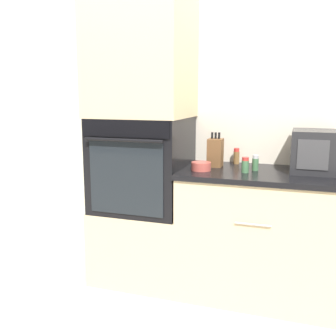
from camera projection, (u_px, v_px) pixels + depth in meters
ground_plane at (173, 301)px, 2.68m from camera, size 12.00×12.00×0.00m
wall_back at (199, 113)px, 3.03m from camera, size 8.00×0.05×2.50m
oven_cabinet_base at (144, 242)px, 3.01m from camera, size 0.67×0.60×0.54m
wall_oven at (143, 164)px, 2.90m from camera, size 0.65×0.64×0.68m
oven_cabinet_upper at (141, 55)px, 2.76m from camera, size 0.67×0.60×0.87m
counter_unit at (257, 234)px, 2.71m from camera, size 1.05×0.63×0.88m
microwave at (315, 151)px, 2.59m from camera, size 0.30×0.33×0.28m
knife_block at (215, 152)px, 2.79m from camera, size 0.10×0.11×0.24m
bowl at (201, 166)px, 2.66m from camera, size 0.13×0.13×0.06m
condiment_jar_near at (255, 163)px, 2.65m from camera, size 0.04×0.04×0.11m
condiment_jar_mid at (236, 156)px, 2.91m from camera, size 0.04×0.04×0.12m
condiment_jar_far at (245, 165)px, 2.58m from camera, size 0.05×0.05×0.10m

